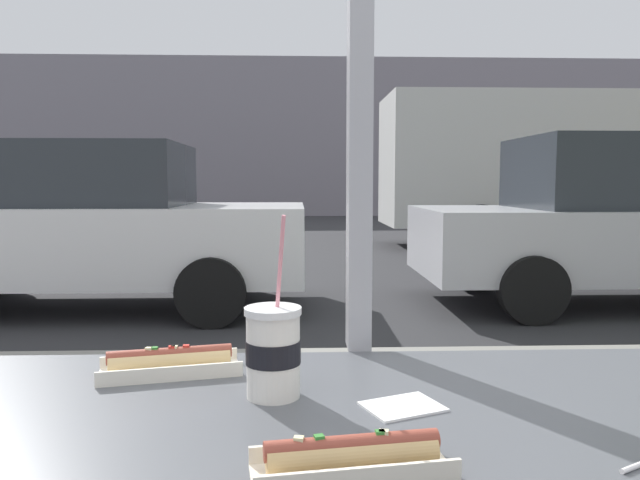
{
  "coord_description": "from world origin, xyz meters",
  "views": [
    {
      "loc": [
        -0.14,
        -1.22,
        1.31
      ],
      "look_at": [
        0.02,
        2.78,
        0.92
      ],
      "focal_mm": 33.76,
      "sensor_mm": 36.0,
      "label": 1
    }
  ],
  "objects_px": {
    "hotdog_tray_far": "(170,362)",
    "parked_car_silver": "(631,221)",
    "hotdog_tray_near": "(352,456)",
    "parked_car_white": "(84,225)",
    "box_truck": "(545,166)",
    "soda_cup_left": "(273,350)"
  },
  "relations": [
    {
      "from": "hotdog_tray_far",
      "to": "parked_car_silver",
      "type": "xyz_separation_m",
      "value": [
        3.8,
        5.13,
        -0.08
      ]
    },
    {
      "from": "parked_car_silver",
      "to": "hotdog_tray_near",
      "type": "bearing_deg",
      "value": -122.21
    },
    {
      "from": "hotdog_tray_far",
      "to": "box_truck",
      "type": "distance_m",
      "value": 12.12
    },
    {
      "from": "parked_car_silver",
      "to": "parked_car_white",
      "type": "bearing_deg",
      "value": 180.0
    },
    {
      "from": "soda_cup_left",
      "to": "hotdog_tray_far",
      "type": "height_order",
      "value": "soda_cup_left"
    },
    {
      "from": "parked_car_white",
      "to": "hotdog_tray_near",
      "type": "bearing_deg",
      "value": -67.76
    },
    {
      "from": "hotdog_tray_far",
      "to": "parked_car_white",
      "type": "relative_size",
      "value": 0.06
    },
    {
      "from": "hotdog_tray_far",
      "to": "parked_car_silver",
      "type": "height_order",
      "value": "parked_car_silver"
    },
    {
      "from": "hotdog_tray_near",
      "to": "parked_car_silver",
      "type": "height_order",
      "value": "parked_car_silver"
    },
    {
      "from": "soda_cup_left",
      "to": "parked_car_silver",
      "type": "relative_size",
      "value": 0.07
    },
    {
      "from": "parked_car_white",
      "to": "box_truck",
      "type": "bearing_deg",
      "value": 38.69
    },
    {
      "from": "hotdog_tray_near",
      "to": "parked_car_white",
      "type": "relative_size",
      "value": 0.06
    },
    {
      "from": "soda_cup_left",
      "to": "parked_car_white",
      "type": "bearing_deg",
      "value": 112.28
    },
    {
      "from": "hotdog_tray_near",
      "to": "parked_car_white",
      "type": "height_order",
      "value": "parked_car_white"
    },
    {
      "from": "parked_car_silver",
      "to": "box_truck",
      "type": "bearing_deg",
      "value": 75.85
    },
    {
      "from": "hotdog_tray_near",
      "to": "hotdog_tray_far",
      "type": "xyz_separation_m",
      "value": [
        -0.31,
        0.41,
        -0.0
      ]
    },
    {
      "from": "hotdog_tray_near",
      "to": "box_truck",
      "type": "distance_m",
      "value": 12.36
    },
    {
      "from": "soda_cup_left",
      "to": "parked_car_white",
      "type": "xyz_separation_m",
      "value": [
        -2.16,
        5.26,
        -0.16
      ]
    },
    {
      "from": "hotdog_tray_near",
      "to": "soda_cup_left",
      "type": "bearing_deg",
      "value": 111.39
    },
    {
      "from": "hotdog_tray_far",
      "to": "parked_car_silver",
      "type": "relative_size",
      "value": 0.06
    },
    {
      "from": "box_truck",
      "to": "soda_cup_left",
      "type": "bearing_deg",
      "value": -114.61
    },
    {
      "from": "hotdog_tray_near",
      "to": "box_truck",
      "type": "xyz_separation_m",
      "value": [
        4.94,
        11.31,
        0.66
      ]
    }
  ]
}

